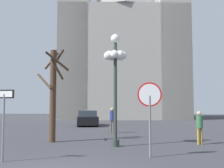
# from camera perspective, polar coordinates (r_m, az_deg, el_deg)

# --- Properties ---
(cathedral) EXTENTS (19.82, 14.87, 37.17)m
(cathedral) POSITION_cam_1_polar(r_m,az_deg,el_deg) (43.12, 2.15, 8.00)
(cathedral) COLOR gray
(cathedral) RESTS_ON ground
(stop_sign) EXTENTS (0.89, 0.13, 2.69)m
(stop_sign) POSITION_cam_1_polar(r_m,az_deg,el_deg) (10.27, 7.68, -3.98)
(stop_sign) COLOR slate
(stop_sign) RESTS_ON ground
(one_way_arrow_sign) EXTENTS (0.70, 0.08, 2.38)m
(one_way_arrow_sign) POSITION_cam_1_polar(r_m,az_deg,el_deg) (10.05, -21.18, -5.78)
(one_way_arrow_sign) COLOR slate
(one_way_arrow_sign) RESTS_ON ground
(street_lamp) EXTENTS (1.08, 1.08, 5.19)m
(street_lamp) POSITION_cam_1_polar(r_m,az_deg,el_deg) (13.03, 0.67, 3.79)
(street_lamp) COLOR #2D3833
(street_lamp) RESTS_ON ground
(bare_tree) EXTENTS (1.72, 1.45, 4.85)m
(bare_tree) POSITION_cam_1_polar(r_m,az_deg,el_deg) (14.81, -11.92, -1.51)
(bare_tree) COLOR #473323
(bare_tree) RESTS_ON ground
(parked_car_near_black) EXTENTS (2.84, 4.78, 1.44)m
(parked_car_near_black) POSITION_cam_1_polar(r_m,az_deg,el_deg) (26.91, -5.06, -7.00)
(parked_car_near_black) COLOR black
(parked_car_near_black) RESTS_ON ground
(pedestrian_walking) EXTENTS (0.32, 0.32, 1.74)m
(pedestrian_walking) POSITION_cam_1_polar(r_m,az_deg,el_deg) (19.36, 0.01, -6.84)
(pedestrian_walking) COLOR #594C47
(pedestrian_walking) RESTS_ON ground
(pedestrian_standing) EXTENTS (0.32, 0.32, 1.59)m
(pedestrian_standing) POSITION_cam_1_polar(r_m,az_deg,el_deg) (14.24, 17.37, -7.84)
(pedestrian_standing) COLOR olive
(pedestrian_standing) RESTS_ON ground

